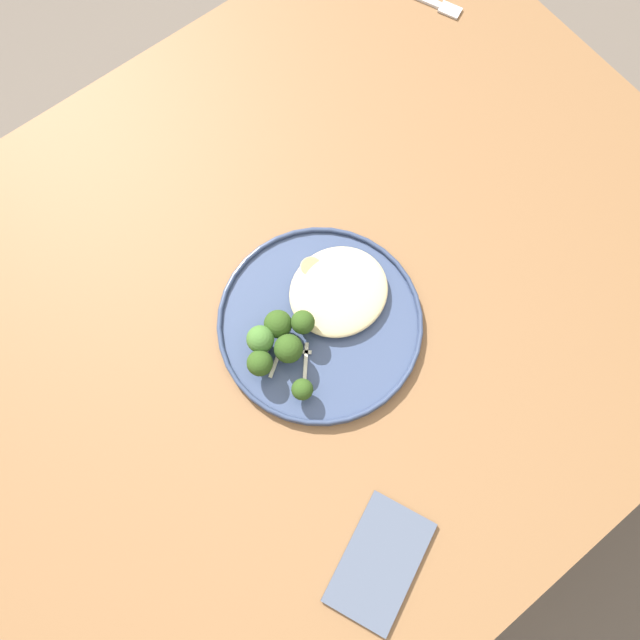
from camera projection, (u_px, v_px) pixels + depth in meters
ground at (292, 403)px, 1.57m from camera, size 6.00×6.00×0.00m
wooden_dining_table at (274, 335)px, 0.94m from camera, size 1.40×1.00×0.74m
dinner_plate at (320, 322)px, 0.85m from camera, size 0.29×0.29×0.02m
noodle_bed at (339, 291)px, 0.85m from camera, size 0.14×0.13×0.03m
seared_scallop_tilted_round at (364, 304)px, 0.84m from camera, size 0.02×0.02×0.01m
seared_scallop_rear_pale at (323, 285)px, 0.85m from camera, size 0.03×0.03×0.01m
seared_scallop_front_small at (311, 269)px, 0.86m from camera, size 0.03×0.03×0.02m
seared_scallop_right_edge at (335, 293)px, 0.85m from camera, size 0.02×0.02×0.02m
broccoli_floret_right_tilted at (260, 339)px, 0.80m from camera, size 0.04×0.04×0.06m
broccoli_floret_rear_charred at (289, 349)px, 0.80m from camera, size 0.04×0.04×0.06m
broccoli_floret_beside_noodles at (276, 326)px, 0.81m from camera, size 0.04×0.04×0.05m
broccoli_floret_tall_stalk at (302, 390)px, 0.79m from camera, size 0.03×0.03×0.04m
broccoli_floret_small_sprig at (303, 323)px, 0.81m from camera, size 0.03×0.03×0.06m
broccoli_floret_front_edge at (260, 364)px, 0.80m from camera, size 0.04×0.04×0.05m
onion_sliver_pale_crescent at (306, 363)px, 0.83m from camera, size 0.04×0.05×0.00m
onion_sliver_long_sliver at (296, 352)px, 0.83m from camera, size 0.03×0.03×0.00m
onion_sliver_curled_piece at (262, 357)px, 0.83m from camera, size 0.04×0.02×0.00m
onion_sliver_short_strip at (276, 361)px, 0.83m from camera, size 0.04×0.03×0.00m
folded_napkin at (380, 562)px, 0.76m from camera, size 0.17×0.14×0.01m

